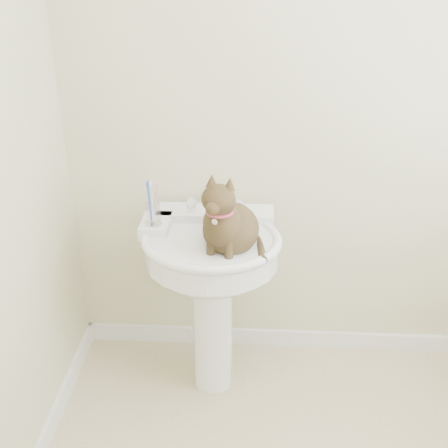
# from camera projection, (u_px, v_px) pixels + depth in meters

# --- Properties ---
(wall_back) EXTENTS (2.20, 0.00, 2.50)m
(wall_back) POSITION_uv_depth(u_px,v_px,m) (324.00, 102.00, 2.28)
(wall_back) COLOR beige
(wall_back) RESTS_ON ground
(baseboard_back) EXTENTS (2.20, 0.02, 0.09)m
(baseboard_back) POSITION_uv_depth(u_px,v_px,m) (305.00, 339.00, 2.82)
(baseboard_back) COLOR white
(baseboard_back) RESTS_ON floor
(pedestal_sink) EXTENTS (0.58, 0.57, 0.80)m
(pedestal_sink) POSITION_uv_depth(u_px,v_px,m) (211.00, 266.00, 2.33)
(pedestal_sink) COLOR white
(pedestal_sink) RESTS_ON floor
(faucet) EXTENTS (0.28, 0.12, 0.14)m
(faucet) POSITION_uv_depth(u_px,v_px,m) (214.00, 205.00, 2.36)
(faucet) COLOR silver
(faucet) RESTS_ON pedestal_sink
(soap_bar) EXTENTS (0.10, 0.08, 0.03)m
(soap_bar) POSITION_uv_depth(u_px,v_px,m) (224.00, 203.00, 2.44)
(soap_bar) COLOR orange
(soap_bar) RESTS_ON pedestal_sink
(toothbrush_cup) EXTENTS (0.07, 0.07, 0.18)m
(toothbrush_cup) POSITION_uv_depth(u_px,v_px,m) (153.00, 214.00, 2.27)
(toothbrush_cup) COLOR silver
(toothbrush_cup) RESTS_ON pedestal_sink
(cat) EXTENTS (0.24, 0.31, 0.45)m
(cat) POSITION_uv_depth(u_px,v_px,m) (229.00, 225.00, 2.16)
(cat) COLOR #48341D
(cat) RESTS_ON pedestal_sink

